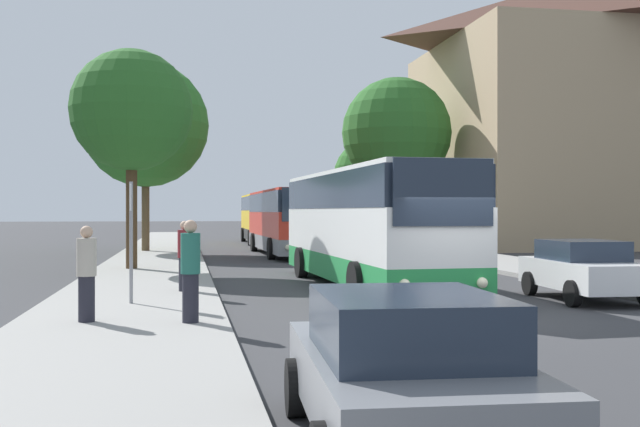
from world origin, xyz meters
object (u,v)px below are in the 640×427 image
Objects in this scene: pedestrian_walking_back at (190,270)px; tree_right_mid at (397,133)px; bus_front at (367,225)px; tree_right_near at (371,176)px; bus_stop_sign at (131,228)px; pedestrian_waiting_near at (87,273)px; bus_rear at (264,217)px; parked_car_right_near at (584,269)px; bus_middle at (287,220)px; tree_left_near at (131,111)px; parked_car_left_curb at (405,368)px; tree_left_far at (145,125)px; pedestrian_waiting_far at (185,255)px.

tree_right_mid is (12.29, 28.76, 5.74)m from pedestrian_walking_back.
bus_front is 27.52m from tree_right_near.
bus_stop_sign is 1.52× the size of pedestrian_waiting_near.
bus_stop_sign is 1.43× the size of pedestrian_walking_back.
bus_stop_sign reaches higher than pedestrian_walking_back.
bus_rear is 2.62× the size of parked_car_right_near.
bus_rear is (0.31, 13.63, 0.04)m from bus_middle.
bus_stop_sign reaches higher than pedestrian_waiting_near.
bus_middle is 23.86m from pedestrian_walking_back.
parked_car_right_near is 2.27× the size of pedestrian_waiting_near.
tree_left_near is (-11.59, 10.49, 5.02)m from parked_car_right_near.
tree_left_near is (-0.06, 13.11, 4.74)m from pedestrian_waiting_near.
parked_car_left_curb is 0.51× the size of tree_left_near.
parked_car_right_near is 1.49× the size of bus_stop_sign.
bus_middle is 1.22× the size of tree_left_far.
tree_right_mid reaches higher than bus_middle.
tree_right_near is (6.82, 26.52, 2.71)m from bus_front.
bus_rear is 11.91m from tree_right_mid.
pedestrian_walking_back is at bearing -97.84° from bus_rear.
bus_stop_sign is at bearing 2.59° from parked_car_right_near.
tree_right_near reaches higher than bus_stop_sign.
tree_right_mid reaches higher than pedestrian_waiting_near.
pedestrian_walking_back is (-1.89, 7.34, 0.36)m from parked_car_left_curb.
pedestrian_walking_back is at bearing 20.68° from parked_car_right_near.
parked_car_right_near is 26.55m from tree_right_mid.
tree_left_near reaches higher than bus_rear.
parked_car_right_near is 0.41× the size of tree_left_far.
parked_car_right_near is (4.33, -33.90, -1.00)m from bus_rear.
tree_left_near is 20.87m from tree_right_mid.
tree_right_near is at bearing -141.44° from pedestrian_waiting_near.
tree_left_far is at bearing -123.16° from bus_rear.
pedestrian_walking_back is 0.19× the size of tree_left_far.
bus_middle is 12.68m from tree_right_near.
tree_right_mid is (7.19, 21.71, 5.06)m from bus_front.
bus_middle is 1.21× the size of tree_right_mid.
pedestrian_waiting_far is 0.18× the size of tree_right_mid.
tree_left_far reaches higher than parked_car_right_near.
tree_left_near is at bearing 135.25° from bus_front.
bus_middle is 8.99m from tree_left_far.
parked_car_right_near is 30.83m from tree_right_near.
bus_rear is at bearing 87.48° from bus_front.
pedestrian_waiting_far is at bearing -113.19° from tree_right_near.
bus_rear is 1.56× the size of tree_right_near.
bus_front is 4.41× the size of bus_stop_sign.
pedestrian_walking_back is 35.79m from tree_right_near.
pedestrian_waiting_near is at bearing -100.83° from bus_rear.
tree_left_far is (-7.18, 18.75, 4.90)m from bus_front.
bus_front is 2.98× the size of parked_car_left_curb.
tree_left_far reaches higher than bus_rear.
tree_right_near is at bearing 79.36° from parked_car_left_curb.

